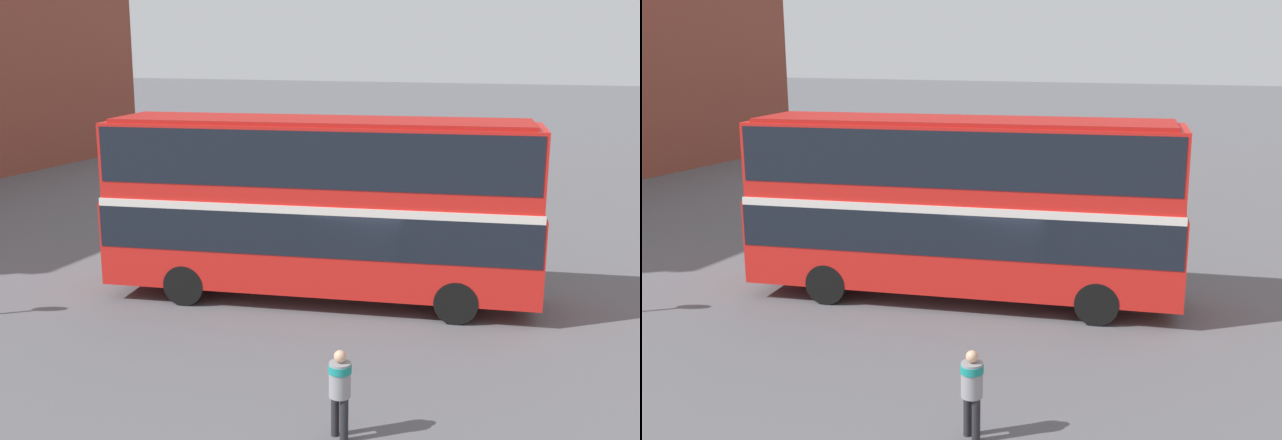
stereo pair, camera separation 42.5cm
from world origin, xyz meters
The scene contains 4 objects.
ground_plane centered at (0.00, 0.00, 0.00)m, with size 240.00×240.00×0.00m, color #5B5B60.
double_decker_bus centered at (-1.14, 0.03, 2.68)m, with size 11.18×4.18×4.67m.
pedestrian_foreground centered at (1.65, -6.54, 0.96)m, with size 0.54×0.54×1.57m.
parked_car_kerb_near centered at (-2.35, 17.19, 0.80)m, with size 3.99×1.95×1.62m.
Camera 2 is at (5.71, -17.18, 6.40)m, focal length 42.00 mm.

